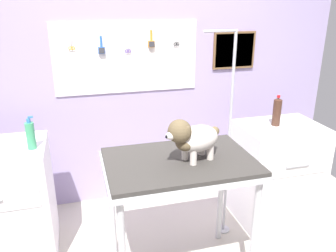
{
  "coord_description": "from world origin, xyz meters",
  "views": [
    {
      "loc": [
        -0.51,
        -1.8,
        1.87
      ],
      "look_at": [
        0.04,
        0.17,
        1.12
      ],
      "focal_mm": 36.86,
      "sensor_mm": 36.0,
      "label": 1
    }
  ],
  "objects_px": {
    "grooming_table": "(180,172)",
    "grooming_arm": "(227,147)",
    "dog": "(193,138)",
    "soda_bottle": "(277,112)",
    "cabinet_right": "(276,172)"
  },
  "relations": [
    {
      "from": "grooming_table",
      "to": "grooming_arm",
      "type": "bearing_deg",
      "value": 34.94
    },
    {
      "from": "grooming_table",
      "to": "grooming_arm",
      "type": "height_order",
      "value": "grooming_arm"
    },
    {
      "from": "dog",
      "to": "grooming_arm",
      "type": "bearing_deg",
      "value": 42.02
    },
    {
      "from": "grooming_table",
      "to": "soda_bottle",
      "type": "distance_m",
      "value": 1.1
    },
    {
      "from": "dog",
      "to": "cabinet_right",
      "type": "bearing_deg",
      "value": 26.36
    },
    {
      "from": "cabinet_right",
      "to": "dog",
      "type": "bearing_deg",
      "value": -153.64
    },
    {
      "from": "grooming_arm",
      "to": "soda_bottle",
      "type": "distance_m",
      "value": 0.54
    },
    {
      "from": "cabinet_right",
      "to": "soda_bottle",
      "type": "height_order",
      "value": "soda_bottle"
    },
    {
      "from": "grooming_table",
      "to": "cabinet_right",
      "type": "relative_size",
      "value": 1.12
    },
    {
      "from": "grooming_table",
      "to": "dog",
      "type": "relative_size",
      "value": 2.44
    },
    {
      "from": "grooming_arm",
      "to": "cabinet_right",
      "type": "bearing_deg",
      "value": 9.19
    },
    {
      "from": "cabinet_right",
      "to": "soda_bottle",
      "type": "xyz_separation_m",
      "value": [
        -0.05,
        0.02,
        0.56
      ]
    },
    {
      "from": "soda_bottle",
      "to": "cabinet_right",
      "type": "bearing_deg",
      "value": -26.93
    },
    {
      "from": "grooming_arm",
      "to": "soda_bottle",
      "type": "xyz_separation_m",
      "value": [
        0.48,
        0.11,
        0.22
      ]
    },
    {
      "from": "grooming_arm",
      "to": "dog",
      "type": "height_order",
      "value": "grooming_arm"
    }
  ]
}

